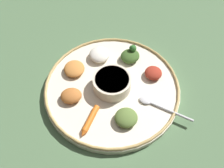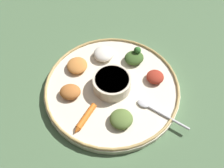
{
  "view_description": "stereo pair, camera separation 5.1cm",
  "coord_description": "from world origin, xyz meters",
  "px_view_note": "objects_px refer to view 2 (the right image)",
  "views": [
    {
      "loc": [
        0.42,
        -0.14,
        0.64
      ],
      "look_at": [
        0.0,
        0.0,
        0.03
      ],
      "focal_mm": 42.72,
      "sensor_mm": 36.0,
      "label": 1
    },
    {
      "loc": [
        0.43,
        -0.09,
        0.64
      ],
      "look_at": [
        0.0,
        0.0,
        0.03
      ],
      "focal_mm": 42.72,
      "sensor_mm": 36.0,
      "label": 2
    }
  ],
  "objects_px": {
    "center_bowl": "(112,83)",
    "greens_pile": "(135,57)",
    "spoon": "(154,110)",
    "carrot_near_spoon": "(85,118)"
  },
  "relations": [
    {
      "from": "center_bowl",
      "to": "greens_pile",
      "type": "distance_m",
      "value": 0.12
    },
    {
      "from": "spoon",
      "to": "greens_pile",
      "type": "bearing_deg",
      "value": -178.09
    },
    {
      "from": "center_bowl",
      "to": "greens_pile",
      "type": "relative_size",
      "value": 1.58
    },
    {
      "from": "carrot_near_spoon",
      "to": "center_bowl",
      "type": "bearing_deg",
      "value": 133.8
    },
    {
      "from": "spoon",
      "to": "greens_pile",
      "type": "height_order",
      "value": "greens_pile"
    },
    {
      "from": "greens_pile",
      "to": "carrot_near_spoon",
      "type": "relative_size",
      "value": 0.85
    },
    {
      "from": "carrot_near_spoon",
      "to": "spoon",
      "type": "bearing_deg",
      "value": 86.2
    },
    {
      "from": "greens_pile",
      "to": "spoon",
      "type": "bearing_deg",
      "value": 1.91
    },
    {
      "from": "center_bowl",
      "to": "carrot_near_spoon",
      "type": "relative_size",
      "value": 1.34
    },
    {
      "from": "center_bowl",
      "to": "greens_pile",
      "type": "xyz_separation_m",
      "value": [
        -0.08,
        0.09,
        -0.01
      ]
    }
  ]
}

